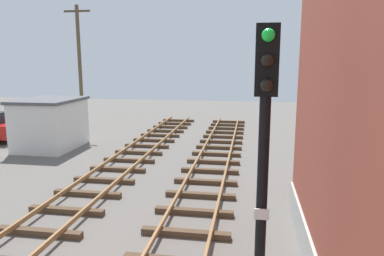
% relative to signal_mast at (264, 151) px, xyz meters
% --- Properties ---
extents(signal_mast, '(0.36, 0.40, 5.34)m').
position_rel_signal_mast_xyz_m(signal_mast, '(0.00, 0.00, 0.00)').
color(signal_mast, black).
rests_on(signal_mast, ground).
extents(control_hut, '(3.00, 3.80, 2.76)m').
position_rel_signal_mast_xyz_m(control_hut, '(-11.15, 12.40, -1.96)').
color(control_hut, silver).
rests_on(control_hut, ground).
extents(utility_pole_far, '(1.80, 0.24, 8.43)m').
position_rel_signal_mast_xyz_m(utility_pole_far, '(-11.72, 17.45, 1.06)').
color(utility_pole_far, brown).
rests_on(utility_pole_far, ground).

